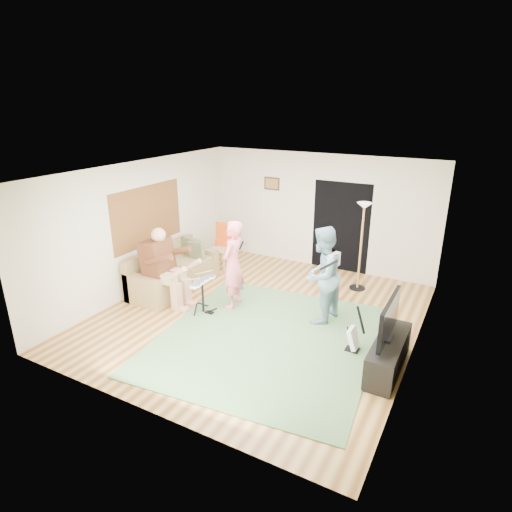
{
  "coord_description": "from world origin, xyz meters",
  "views": [
    {
      "loc": [
        3.39,
        -6.31,
        3.82
      ],
      "look_at": [
        -0.22,
        0.3,
        1.06
      ],
      "focal_mm": 30.0,
      "sensor_mm": 36.0,
      "label": 1
    }
  ],
  "objects": [
    {
      "name": "picture_frame",
      "position": [
        -1.25,
        2.99,
        1.9
      ],
      "size": [
        0.42,
        0.03,
        0.32
      ],
      "primitive_type": "cube",
      "color": "#3F2314",
      "rests_on": "walls"
    },
    {
      "name": "window_blinds",
      "position": [
        -2.74,
        0.2,
        1.55
      ],
      "size": [
        0.0,
        2.05,
        2.05
      ],
      "primitive_type": "plane",
      "rotation": [
        1.57,
        0.0,
        1.57
      ],
      "color": "brown",
      "rests_on": "walls"
    },
    {
      "name": "ceiling",
      "position": [
        0.0,
        0.0,
        2.7
      ],
      "size": [
        6.0,
        6.0,
        0.0
      ],
      "primitive_type": "plane",
      "rotation": [
        3.14,
        0.0,
        0.0
      ],
      "color": "white",
      "rests_on": "walls"
    },
    {
      "name": "walls",
      "position": [
        0.0,
        0.0,
        1.35
      ],
      "size": [
        5.5,
        6.0,
        2.7
      ],
      "primitive_type": null,
      "color": "beige",
      "rests_on": "floor"
    },
    {
      "name": "guitar_held",
      "position": [
        1.26,
        0.39,
        1.21
      ],
      "size": [
        0.24,
        0.61,
        0.26
      ],
      "primitive_type": null,
      "rotation": [
        0.0,
        0.0,
        -0.21
      ],
      "color": "silver",
      "rests_on": "guitarist"
    },
    {
      "name": "dining_chair",
      "position": [
        -1.95,
        1.75,
        0.38
      ],
      "size": [
        0.48,
        0.5,
        1.08
      ],
      "rotation": [
        0.0,
        0.0,
        0.06
      ],
      "color": "tan",
      "rests_on": "floor"
    },
    {
      "name": "singer",
      "position": [
        -0.64,
        0.13,
        0.87
      ],
      "size": [
        0.49,
        0.68,
        1.73
      ],
      "primitive_type": "imported",
      "rotation": [
        0.0,
        0.0,
        -1.45
      ],
      "color": "#EF687A",
      "rests_on": "floor"
    },
    {
      "name": "drum_kit",
      "position": [
        -1.0,
        -0.38,
        0.3
      ],
      "size": [
        0.37,
        0.67,
        0.69
      ],
      "color": "black",
      "rests_on": "floor"
    },
    {
      "name": "microphone",
      "position": [
        -0.44,
        0.13,
        1.29
      ],
      "size": [
        0.06,
        0.06,
        0.24
      ],
      "primitive_type": null,
      "color": "black",
      "rests_on": "singer"
    },
    {
      "name": "drummer",
      "position": [
        -1.85,
        -0.38,
        0.6
      ],
      "size": [
        1.0,
        0.56,
        1.54
      ],
      "color": "#592C19",
      "rests_on": "sofa"
    },
    {
      "name": "torchiere_lamp",
      "position": [
        1.28,
        2.11,
        1.29
      ],
      "size": [
        0.34,
        0.34,
        1.88
      ],
      "color": "black",
      "rests_on": "floor"
    },
    {
      "name": "tv_cabinet",
      "position": [
        2.5,
        -0.56,
        0.25
      ],
      "size": [
        0.4,
        1.4,
        0.5
      ],
      "primitive_type": "cube",
      "color": "black",
      "rests_on": "floor"
    },
    {
      "name": "guitarist",
      "position": [
        1.06,
        0.39,
        0.89
      ],
      "size": [
        0.81,
        0.97,
        1.78
      ],
      "primitive_type": "imported",
      "rotation": [
        0.0,
        0.0,
        -1.74
      ],
      "color": "#749AAA",
      "rests_on": "floor"
    },
    {
      "name": "doorway",
      "position": [
        0.55,
        2.99,
        1.05
      ],
      "size": [
        2.1,
        0.0,
        2.1
      ],
      "primitive_type": "plane",
      "rotation": [
        1.57,
        0.0,
        0.0
      ],
      "color": "black",
      "rests_on": "walls"
    },
    {
      "name": "television",
      "position": [
        2.45,
        -0.56,
        0.85
      ],
      "size": [
        0.06,
        1.12,
        0.61
      ],
      "primitive_type": "cube",
      "color": "black",
      "rests_on": "tv_cabinet"
    },
    {
      "name": "guitar_spare",
      "position": [
        1.91,
        -0.32,
        0.23
      ],
      "size": [
        0.29,
        0.26,
        0.81
      ],
      "color": "black",
      "rests_on": "floor"
    },
    {
      "name": "floor",
      "position": [
        0.0,
        0.0,
        0.0
      ],
      "size": [
        6.0,
        6.0,
        0.0
      ],
      "primitive_type": "plane",
      "color": "brown",
      "rests_on": "ground"
    },
    {
      "name": "sofa",
      "position": [
        -2.3,
        0.27,
        0.29
      ],
      "size": [
        0.89,
        2.15,
        0.87
      ],
      "color": "#977C4B",
      "rests_on": "floor"
    },
    {
      "name": "area_rug",
      "position": [
        0.51,
        -0.67,
        0.01
      ],
      "size": [
        3.85,
        4.18,
        0.02
      ],
      "primitive_type": "cube",
      "rotation": [
        0.0,
        0.0,
        0.1
      ],
      "color": "#4E7648",
      "rests_on": "floor"
    }
  ]
}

